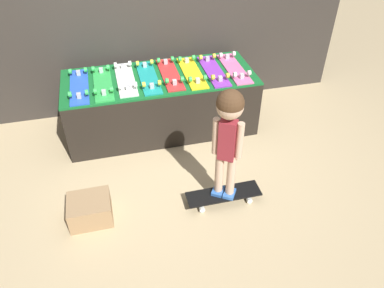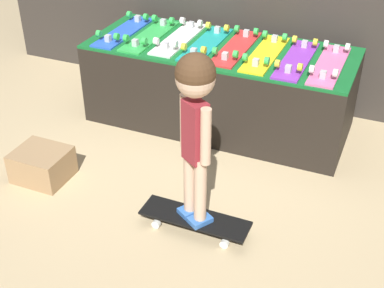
# 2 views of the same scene
# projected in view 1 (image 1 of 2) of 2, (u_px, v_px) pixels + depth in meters

# --- Properties ---
(ground_plane) EXTENTS (16.00, 16.00, 0.00)m
(ground_plane) POSITION_uv_depth(u_px,v_px,m) (171.00, 155.00, 3.91)
(ground_plane) COLOR tan
(back_wall) EXTENTS (4.61, 0.10, 2.41)m
(back_wall) POSITION_uv_depth(u_px,v_px,m) (147.00, 6.00, 3.99)
(back_wall) COLOR #332D28
(back_wall) RESTS_ON ground_plane
(display_rack) EXTENTS (2.01, 0.81, 0.64)m
(display_rack) POSITION_uv_depth(u_px,v_px,m) (161.00, 103.00, 4.11)
(display_rack) COLOR black
(display_rack) RESTS_ON ground_plane
(skateboard_blue_on_rack) EXTENTS (0.18, 0.72, 0.09)m
(skateboard_blue_on_rack) POSITION_uv_depth(u_px,v_px,m) (79.00, 86.00, 3.73)
(skateboard_blue_on_rack) COLOR blue
(skateboard_blue_on_rack) RESTS_ON display_rack
(skateboard_green_on_rack) EXTENTS (0.18, 0.72, 0.09)m
(skateboard_green_on_rack) POSITION_uv_depth(u_px,v_px,m) (103.00, 83.00, 3.77)
(skateboard_green_on_rack) COLOR green
(skateboard_green_on_rack) RESTS_ON display_rack
(skateboard_white_on_rack) EXTENTS (0.18, 0.72, 0.09)m
(skateboard_white_on_rack) POSITION_uv_depth(u_px,v_px,m) (126.00, 78.00, 3.85)
(skateboard_white_on_rack) COLOR white
(skateboard_white_on_rack) RESTS_ON display_rack
(skateboard_teal_on_rack) EXTENTS (0.18, 0.72, 0.09)m
(skateboard_teal_on_rack) POSITION_uv_depth(u_px,v_px,m) (148.00, 77.00, 3.87)
(skateboard_teal_on_rack) COLOR teal
(skateboard_teal_on_rack) RESTS_ON display_rack
(skateboard_red_on_rack) EXTENTS (0.18, 0.72, 0.09)m
(skateboard_red_on_rack) POSITION_uv_depth(u_px,v_px,m) (170.00, 73.00, 3.93)
(skateboard_red_on_rack) COLOR red
(skateboard_red_on_rack) RESTS_ON display_rack
(skateboard_yellow_on_rack) EXTENTS (0.18, 0.72, 0.09)m
(skateboard_yellow_on_rack) POSITION_uv_depth(u_px,v_px,m) (192.00, 72.00, 3.96)
(skateboard_yellow_on_rack) COLOR yellow
(skateboard_yellow_on_rack) RESTS_ON display_rack
(skateboard_purple_on_rack) EXTENTS (0.18, 0.72, 0.09)m
(skateboard_purple_on_rack) POSITION_uv_depth(u_px,v_px,m) (213.00, 70.00, 3.99)
(skateboard_purple_on_rack) COLOR purple
(skateboard_purple_on_rack) RESTS_ON display_rack
(skateboard_pink_on_rack) EXTENTS (0.18, 0.72, 0.09)m
(skateboard_pink_on_rack) POSITION_uv_depth(u_px,v_px,m) (234.00, 68.00, 4.04)
(skateboard_pink_on_rack) COLOR pink
(skateboard_pink_on_rack) RESTS_ON display_rack
(skateboard_on_floor) EXTENTS (0.67, 0.19, 0.09)m
(skateboard_on_floor) POSITION_uv_depth(u_px,v_px,m) (224.00, 195.00, 3.36)
(skateboard_on_floor) COLOR black
(skateboard_on_floor) RESTS_ON ground_plane
(child) EXTENTS (0.24, 0.22, 1.05)m
(child) POSITION_uv_depth(u_px,v_px,m) (229.00, 126.00, 2.89)
(child) COLOR #3870C6
(child) RESTS_ON skateboard_on_floor
(storage_box) EXTENTS (0.36, 0.31, 0.21)m
(storage_box) POSITION_uv_depth(u_px,v_px,m) (90.00, 210.00, 3.17)
(storage_box) COLOR #A37F56
(storage_box) RESTS_ON ground_plane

